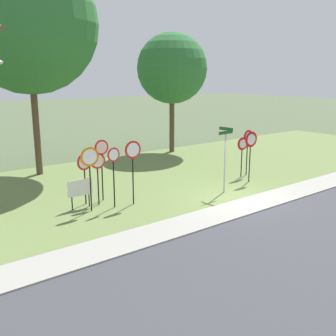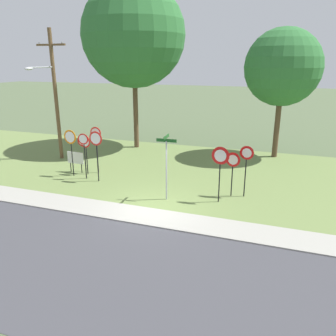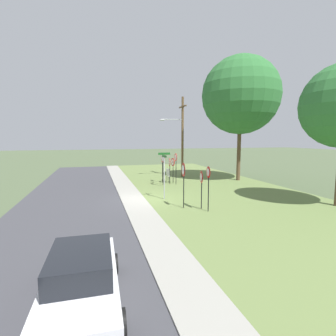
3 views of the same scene
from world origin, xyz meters
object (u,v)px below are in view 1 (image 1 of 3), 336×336
Objects in this scene: stop_sign_far_center at (102,157)px; stop_sign_near_left at (90,164)px; yield_sign_near_left at (251,144)px; notice_board at (80,189)px; stop_sign_far_left at (133,158)px; stop_sign_center_tall at (85,167)px; oak_tree_right at (172,69)px; yield_sign_near_right at (248,142)px; street_name_post at (225,154)px; oak_tree_left at (28,24)px; yield_sign_far_left at (243,148)px; stop_sign_near_right at (114,165)px; stop_sign_far_right at (98,168)px.

stop_sign_near_left is at bearing -139.08° from stop_sign_far_center.
yield_sign_near_left is 2.14× the size of notice_board.
stop_sign_far_center is (-0.78, 1.30, -0.07)m from stop_sign_far_left.
stop_sign_near_left is at bearing -70.07° from notice_board.
oak_tree_right is (10.56, 7.23, 4.30)m from stop_sign_center_tall.
street_name_post is (-3.46, -1.58, -0.03)m from yield_sign_near_right.
yield_sign_near_left is at bearing -23.78° from stop_sign_center_tall.
oak_tree_left is at bearing 146.56° from yield_sign_near_right.
yield_sign_near_right reaches higher than notice_board.
oak_tree_left reaches higher than yield_sign_near_left.
yield_sign_near_right is 0.67m from yield_sign_far_left.
stop_sign_near_left is at bearing -142.81° from oak_tree_right.
stop_sign_far_left is 9.99m from oak_tree_left.
stop_sign_far_left is 7.29m from yield_sign_far_left.
yield_sign_near_left is 1.52m from yield_sign_near_right.
stop_sign_center_tall is 6.52m from street_name_post.
stop_sign_near_right is at bearing -95.35° from stop_sign_far_center.
stop_sign_far_center is 0.92m from stop_sign_center_tall.
oak_tree_left is (-8.09, 8.52, 6.08)m from yield_sign_near_left.
stop_sign_far_left is (0.87, -0.14, 0.22)m from stop_sign_near_right.
yield_sign_near_left is 0.32× the size of oak_tree_right.
stop_sign_center_tall is 0.89× the size of yield_sign_near_right.
stop_sign_center_tall is at bearing -93.26° from oak_tree_left.
stop_sign_far_left reaches higher than stop_sign_near_right.
street_name_post is at bearing -12.94° from stop_sign_far_right.
stop_sign_near_left is 0.86× the size of street_name_post.
stop_sign_near_left is 1.17× the size of stop_sign_far_right.
stop_sign_far_right is at bearing 111.07° from stop_sign_near_right.
stop_sign_center_tall reaches higher than yield_sign_far_left.
stop_sign_near_left is 6.44m from street_name_post.
yield_sign_near_left is at bearing 8.58° from street_name_post.
stop_sign_center_tall is (-1.63, 1.29, -0.41)m from stop_sign_far_left.
stop_sign_near_right is 0.93× the size of stop_sign_far_left.
yield_sign_near_left is 2.47m from street_name_post.
oak_tree_left reaches higher than stop_sign_center_tall.
stop_sign_far_left is 1.22× the size of stop_sign_far_right.
stop_sign_far_right is 0.86× the size of yield_sign_near_left.
stop_sign_far_center is at bearing 80.13° from stop_sign_near_right.
stop_sign_near_right is at bearing -67.25° from stop_sign_center_tall.
stop_sign_center_tall is at bearing 41.12° from notice_board.
stop_sign_center_tall is 8.96m from yield_sign_far_left.
street_name_post reaches higher than stop_sign_near_left.
stop_sign_center_tall is at bearing 179.79° from stop_sign_far_center.
stop_sign_far_left is at bearing -28.20° from stop_sign_far_right.
yield_sign_far_left is (8.50, -0.58, -0.01)m from stop_sign_far_right.
oak_tree_right is (10.98, 7.57, 5.12)m from notice_board.
street_name_post is 0.27× the size of oak_tree_left.
oak_tree_left is at bearing 147.57° from yield_sign_far_left.
notice_board is (-8.88, 1.61, -1.19)m from yield_sign_near_left.
stop_sign_near_right is 1.18m from stop_sign_far_center.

